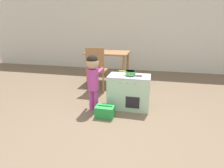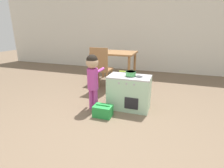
% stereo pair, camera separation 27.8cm
% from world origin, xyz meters
% --- Properties ---
extents(ground_plane, '(16.00, 16.00, 0.00)m').
position_xyz_m(ground_plane, '(0.00, 0.00, 0.00)').
color(ground_plane, brown).
extents(wall_back, '(10.00, 0.06, 2.60)m').
position_xyz_m(wall_back, '(0.00, 3.73, 1.30)').
color(wall_back, silver).
rests_on(wall_back, ground_plane).
extents(play_kitchen, '(0.66, 0.38, 0.55)m').
position_xyz_m(play_kitchen, '(0.11, 1.02, 0.27)').
color(play_kitchen, '#B2DBB7').
rests_on(play_kitchen, ground_plane).
extents(toy_pot, '(0.27, 0.16, 0.07)m').
position_xyz_m(toy_pot, '(0.12, 1.02, 0.59)').
color(toy_pot, '#4CAD5B').
rests_on(toy_pot, play_kitchen).
extents(child_figure, '(0.20, 0.35, 0.89)m').
position_xyz_m(child_figure, '(-0.42, 0.80, 0.60)').
color(child_figure, '#BC429E').
rests_on(child_figure, ground_plane).
extents(toy_basket, '(0.27, 0.19, 0.19)m').
position_xyz_m(toy_basket, '(-0.19, 0.61, 0.08)').
color(toy_basket, green).
rests_on(toy_basket, ground_plane).
extents(dining_table, '(0.96, 0.73, 0.73)m').
position_xyz_m(dining_table, '(-0.56, 2.31, 0.61)').
color(dining_table, olive).
rests_on(dining_table, ground_plane).
extents(dining_chair_near, '(0.37, 0.37, 0.91)m').
position_xyz_m(dining_chair_near, '(-0.63, 1.63, 0.48)').
color(dining_chair_near, olive).
rests_on(dining_chair_near, ground_plane).
extents(cup_on_table, '(0.08, 0.08, 0.09)m').
position_xyz_m(cup_on_table, '(-0.82, 2.22, 0.77)').
color(cup_on_table, '#D15B4C').
rests_on(cup_on_table, dining_table).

